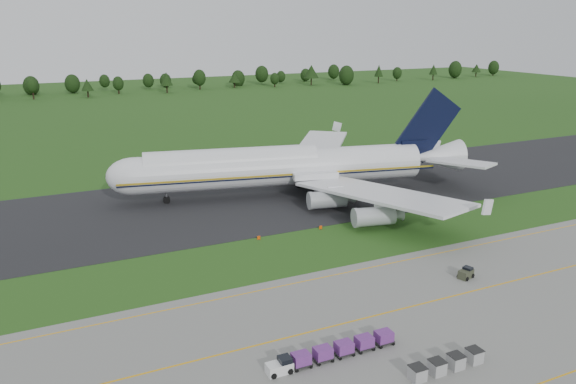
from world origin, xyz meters
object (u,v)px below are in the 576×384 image
baggage_train (331,352)px  edge_markers (290,233)px  utility_cart (466,274)px  aircraft (287,166)px  uld_row (446,364)px

baggage_train → edge_markers: size_ratio=1.24×
utility_cart → edge_markers: 29.45m
baggage_train → edge_markers: (11.81, 34.72, -0.60)m
aircraft → baggage_train: bearing=-110.7°
utility_cart → edge_markers: utility_cart is taller
aircraft → edge_markers: (-9.24, -20.90, -5.73)m
utility_cart → uld_row: size_ratio=0.28×
edge_markers → baggage_train: bearing=-108.8°
aircraft → uld_row: (-11.59, -62.43, -5.20)m
edge_markers → utility_cart: bearing=-60.4°
uld_row → edge_markers: (2.35, 41.54, -0.53)m
aircraft → edge_markers: aircraft is taller
uld_row → edge_markers: uld_row is taller
baggage_train → utility_cart: bearing=19.1°
uld_row → edge_markers: 41.61m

